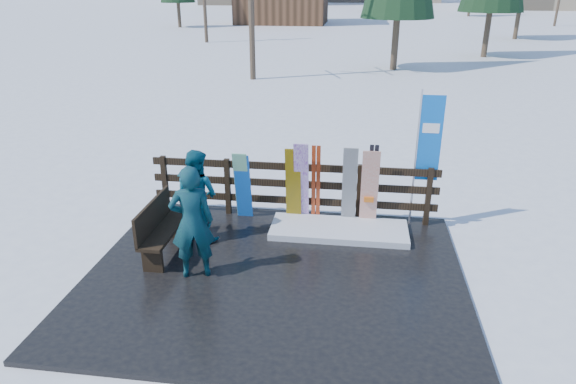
# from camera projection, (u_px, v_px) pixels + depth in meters

# --- Properties ---
(ground) EXTENTS (700.00, 700.00, 0.00)m
(ground) POSITION_uv_depth(u_px,v_px,m) (275.00, 278.00, 8.28)
(ground) COLOR white
(ground) RESTS_ON ground
(deck) EXTENTS (6.00, 5.00, 0.08)m
(deck) POSITION_uv_depth(u_px,v_px,m) (275.00, 276.00, 8.26)
(deck) COLOR black
(deck) RESTS_ON ground
(fence) EXTENTS (5.60, 0.10, 1.15)m
(fence) POSITION_uv_depth(u_px,v_px,m) (292.00, 186.00, 10.01)
(fence) COLOR black
(fence) RESTS_ON deck
(snow_patch) EXTENTS (2.54, 1.00, 0.12)m
(snow_patch) POSITION_uv_depth(u_px,v_px,m) (339.00, 230.00, 9.57)
(snow_patch) COLOR white
(snow_patch) RESTS_ON deck
(bench) EXTENTS (0.41, 1.50, 0.97)m
(bench) POSITION_uv_depth(u_px,v_px,m) (160.00, 226.00, 8.67)
(bench) COLOR black
(bench) RESTS_ON deck
(snowboard_0) EXTENTS (0.31, 0.28, 1.35)m
(snowboard_0) POSITION_uv_depth(u_px,v_px,m) (243.00, 187.00, 9.92)
(snowboard_0) COLOR blue
(snowboard_0) RESTS_ON deck
(snowboard_1) EXTENTS (0.28, 0.30, 1.39)m
(snowboard_1) POSITION_uv_depth(u_px,v_px,m) (242.00, 186.00, 9.92)
(snowboard_1) COLOR silver
(snowboard_1) RESTS_ON deck
(snowboard_2) EXTENTS (0.29, 0.27, 1.52)m
(snowboard_2) POSITION_uv_depth(u_px,v_px,m) (293.00, 185.00, 9.77)
(snowboard_2) COLOR #E4AD00
(snowboard_2) RESTS_ON deck
(snowboard_3) EXTENTS (0.27, 0.35, 1.63)m
(snowboard_3) POSITION_uv_depth(u_px,v_px,m) (301.00, 183.00, 9.73)
(snowboard_3) COLOR white
(snowboard_3) RESTS_ON deck
(snowboard_4) EXTENTS (0.27, 0.25, 1.58)m
(snowboard_4) POSITION_uv_depth(u_px,v_px,m) (349.00, 187.00, 9.62)
(snowboard_4) COLOR black
(snowboard_4) RESTS_ON deck
(snowboard_5) EXTENTS (0.32, 0.24, 1.54)m
(snowboard_5) POSITION_uv_depth(u_px,v_px,m) (369.00, 189.00, 9.58)
(snowboard_5) COLOR silver
(snowboard_5) RESTS_ON deck
(ski_pair_a) EXTENTS (0.16, 0.17, 1.57)m
(ski_pair_a) POSITION_uv_depth(u_px,v_px,m) (316.00, 184.00, 9.77)
(ski_pair_a) COLOR #A13213
(ski_pair_a) RESTS_ON deck
(ski_pair_b) EXTENTS (0.17, 0.28, 1.64)m
(ski_pair_b) POSITION_uv_depth(u_px,v_px,m) (372.00, 185.00, 9.62)
(ski_pair_b) COLOR black
(ski_pair_b) RESTS_ON deck
(rental_flag) EXTENTS (0.45, 0.04, 2.60)m
(rental_flag) POSITION_uv_depth(u_px,v_px,m) (426.00, 144.00, 9.39)
(rental_flag) COLOR silver
(rental_flag) RESTS_ON deck
(person_front) EXTENTS (0.78, 0.63, 1.85)m
(person_front) POSITION_uv_depth(u_px,v_px,m) (192.00, 222.00, 7.88)
(person_front) COLOR #0F5048
(person_front) RESTS_ON deck
(person_back) EXTENTS (1.00, 0.91, 1.68)m
(person_back) POSITION_uv_depth(u_px,v_px,m) (197.00, 195.00, 9.12)
(person_back) COLOR #0F556B
(person_back) RESTS_ON deck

